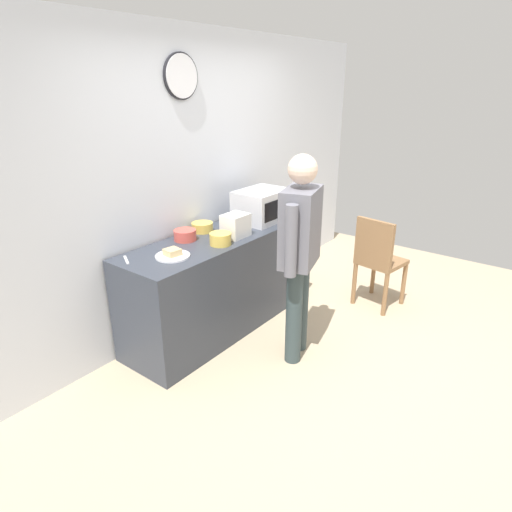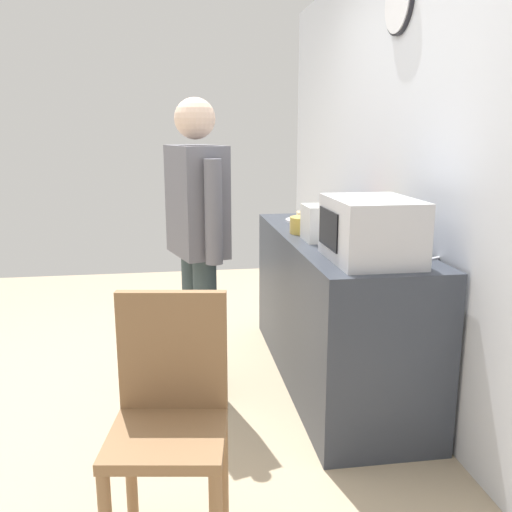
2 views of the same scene
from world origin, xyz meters
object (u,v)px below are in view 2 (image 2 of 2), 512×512
Objects in this scene: cereal_bowl at (371,229)px; mixing_bowl at (349,222)px; sandwich_plate at (305,219)px; salad_bowl at (305,225)px; fork_utensil at (429,259)px; person_standing at (197,228)px; wooden_chair at (170,412)px; toaster at (320,223)px; spoon_utensil at (326,214)px; microwave at (371,230)px.

mixing_bowl is at bearing -169.77° from cereal_bowl.
salad_bowl reaches higher than sandwich_plate.
salad_bowl reaches higher than mixing_bowl.
person_standing is (-0.61, -1.08, 0.08)m from fork_utensil.
wooden_chair is at bearing -7.82° from person_standing.
toaster is 1.29× the size of fork_utensil.
fork_utensil is 1.43m from wooden_chair.
person_standing is (0.18, -0.65, 0.03)m from salad_bowl.
mixing_bowl reaches higher than spoon_utensil.
toaster reaches higher than cereal_bowl.
wooden_chair is (1.21, -0.17, -0.45)m from person_standing.
toaster is 0.13× the size of person_standing.
mixing_bowl reaches higher than sandwich_plate.
mixing_bowl is at bearing -1.95° from spoon_utensil.
mixing_bowl is 1.01m from person_standing.
fork_utensil is at bearing 60.66° from person_standing.
salad_bowl is 0.95× the size of cereal_bowl.
person_standing is 1.78× the size of wooden_chair.
spoon_utensil is at bearing 178.05° from mixing_bowl.
toaster is at bearing -39.82° from mixing_bowl.
spoon_utensil is (-0.60, 0.02, -0.04)m from mixing_bowl.
cereal_bowl is at bearing 102.95° from toaster.
mixing_bowl is at bearing 168.50° from microwave.
mixing_bowl reaches higher than fork_utensil.
microwave reaches higher than toaster.
microwave is 0.53× the size of wooden_chair.
salad_bowl is at bearing -113.87° from cereal_bowl.
toaster reaches higher than sandwich_plate.
toaster is (0.67, -0.07, 0.08)m from sandwich_plate.
fork_utensil and spoon_utensil have the same top height.
cereal_bowl is at bearing 66.13° from salad_bowl.
microwave is at bearing 54.19° from person_standing.
person_standing is at bearing -50.95° from sandwich_plate.
cereal_bowl is 0.63m from fork_utensil.
salad_bowl is 0.82× the size of toaster.
salad_bowl is 1.07× the size of fork_utensil.
sandwich_plate reaches higher than wooden_chair.
spoon_utensil is at bearing 151.16° from wooden_chair.
fork_utensil is at bearing 35.17° from toaster.
salad_bowl is 0.11× the size of person_standing.
cereal_bowl is 0.20× the size of wooden_chair.
fork_utensil is 0.10× the size of person_standing.
microwave is 0.53m from toaster.
microwave is 0.30× the size of person_standing.
person_standing is at bearing -119.34° from fork_utensil.
person_standing reaches higher than fork_utensil.
sandwich_plate is 1.21× the size of toaster.
person_standing reaches higher than cereal_bowl.
microwave reaches higher than cereal_bowl.
microwave is 0.98m from person_standing.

